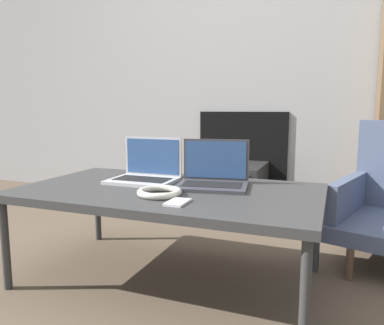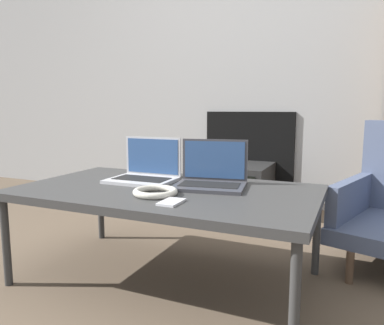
{
  "view_description": "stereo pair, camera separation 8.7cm",
  "coord_description": "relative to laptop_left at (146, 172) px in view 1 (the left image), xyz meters",
  "views": [
    {
      "loc": [
        0.71,
        -1.14,
        0.81
      ],
      "look_at": [
        0.0,
        0.69,
        0.52
      ],
      "focal_mm": 35.0,
      "sensor_mm": 36.0,
      "label": 1
    },
    {
      "loc": [
        0.79,
        -1.1,
        0.81
      ],
      "look_at": [
        0.0,
        0.69,
        0.52
      ],
      "focal_mm": 35.0,
      "sensor_mm": 36.0,
      "label": 2
    }
  ],
  "objects": [
    {
      "name": "headphones",
      "position": [
        0.21,
        -0.26,
        -0.03
      ],
      "size": [
        0.19,
        0.19,
        0.03
      ],
      "color": "beige",
      "rests_on": "table"
    },
    {
      "name": "laptop_left",
      "position": [
        0.0,
        0.0,
        0.0
      ],
      "size": [
        0.33,
        0.25,
        0.22
      ],
      "rotation": [
        0.0,
        0.0,
        0.01
      ],
      "color": "#B2B2B7",
      "rests_on": "table"
    },
    {
      "name": "ground_plane",
      "position": [
        0.18,
        -0.52,
        -0.49
      ],
      "size": [
        14.0,
        14.0,
        0.0
      ],
      "primitive_type": "plane",
      "color": "brown"
    },
    {
      "name": "tv",
      "position": [
        0.15,
        1.18,
        -0.3
      ],
      "size": [
        0.46,
        0.51,
        0.37
      ],
      "color": "black",
      "rests_on": "ground_plane"
    },
    {
      "name": "wall_back",
      "position": [
        0.18,
        1.48,
        0.8
      ],
      "size": [
        7.0,
        0.08,
        2.6
      ],
      "color": "#999999",
      "rests_on": "ground_plane"
    },
    {
      "name": "laptop_right",
      "position": [
        0.36,
        -0.0,
        0.0
      ],
      "size": [
        0.36,
        0.3,
        0.22
      ],
      "rotation": [
        0.0,
        0.0,
        0.17
      ],
      "color": "#38383D",
      "rests_on": "table"
    },
    {
      "name": "table",
      "position": [
        0.18,
        -0.13,
        -0.07
      ],
      "size": [
        1.36,
        0.77,
        0.44
      ],
      "color": "#333333",
      "rests_on": "ground_plane"
    },
    {
      "name": "phone",
      "position": [
        0.33,
        -0.36,
        -0.04
      ],
      "size": [
        0.07,
        0.12,
        0.01
      ],
      "color": "silver",
      "rests_on": "table"
    }
  ]
}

